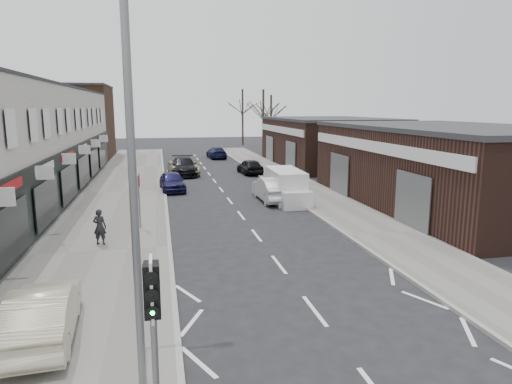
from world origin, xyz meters
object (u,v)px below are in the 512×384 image
warning_sign (139,185)px  sedan_on_pavement (43,313)px  parked_car_left_b (184,166)px  traffic_light (153,303)px  street_lamp (142,168)px  parked_car_right_b (250,166)px  parked_car_left_a (172,181)px  pedestrian (100,227)px  parked_car_left_c (184,167)px  white_van (286,187)px  parked_car_right_c (216,153)px  parked_car_right_a (272,189)px

warning_sign → sedan_on_pavement: (-1.96, -10.36, -1.41)m
parked_car_left_b → sedan_on_pavement: bearing=-99.4°
traffic_light → warning_sign: size_ratio=1.15×
street_lamp → parked_car_right_b: (8.03, 29.96, -3.95)m
street_lamp → sedan_on_pavement: size_ratio=1.96×
parked_car_left_a → sedan_on_pavement: bearing=-104.8°
pedestrian → traffic_light: bearing=117.8°
parked_car_left_a → parked_car_left_c: bearing=76.5°
parked_car_left_a → parked_car_left_b: parked_car_left_b is taller
traffic_light → white_van: 20.73m
pedestrian → parked_car_left_a: size_ratio=0.38×
street_lamp → pedestrian: 11.29m
street_lamp → warning_sign: 13.04m
parked_car_right_b → parked_car_right_c: parked_car_right_b is taller
street_lamp → sedan_on_pavement: street_lamp is taller
warning_sign → pedestrian: (-1.57, -2.37, -1.33)m
sedan_on_pavement → parked_car_right_c: 41.71m
parked_car_right_b → parked_car_left_b: bearing=-10.9°
parked_car_left_b → parked_car_right_a: size_ratio=1.15×
sedan_on_pavement → warning_sign: bearing=-104.8°
pedestrian → parked_car_left_b: 20.60m
traffic_light → pedestrian: traffic_light is taller
parked_car_right_a → parked_car_right_c: (-0.37, 24.87, -0.10)m
sedan_on_pavement → parked_car_left_a: size_ratio=1.04×
parked_car_left_c → parked_car_right_c: size_ratio=1.12×
sedan_on_pavement → parked_car_right_a: (9.69, 15.78, -0.04)m
traffic_light → parked_car_right_c: size_ratio=0.69×
parked_car_right_a → street_lamp: bearing=67.6°
parked_car_left_c → parked_car_right_b: 5.74m
traffic_light → parked_car_left_c: traffic_light is taller
pedestrian → parked_car_left_b: bearing=-86.2°
warning_sign → street_lamp: bearing=-87.2°
white_van → parked_car_right_b: white_van is taller
parked_car_left_a → parked_car_left_c: 7.69m
sedan_on_pavement → parked_car_left_c: size_ratio=0.81×
sedan_on_pavement → pedestrian: size_ratio=2.71×
street_lamp → parked_car_right_c: size_ratio=1.78×
parked_car_right_a → parked_car_right_c: 24.87m
warning_sign → parked_car_right_a: 9.55m
white_van → sedan_on_pavement: white_van is taller
white_van → pedestrian: 12.60m
pedestrian → parked_car_left_b: size_ratio=0.29×
parked_car_left_c → white_van: bearing=-71.1°
pedestrian → parked_car_left_a: bearing=-88.2°
parked_car_left_b → pedestrian: bearing=-102.1°
traffic_light → parked_car_right_b: size_ratio=0.79×
warning_sign → parked_car_right_b: (8.66, 17.16, -1.53)m
pedestrian → street_lamp: bearing=118.4°
street_lamp → parked_car_right_c: (6.73, 43.09, -3.97)m
parked_car_right_b → parked_car_right_a: bearing=80.2°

